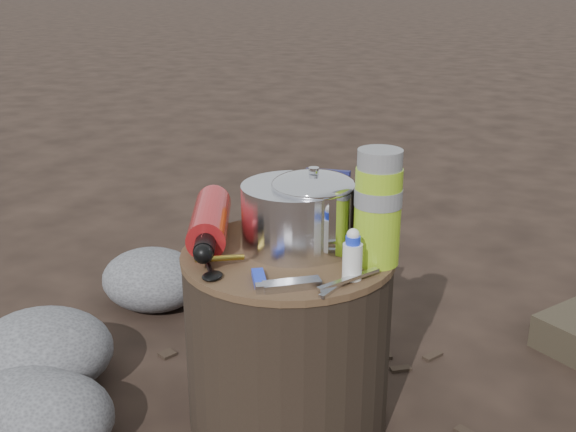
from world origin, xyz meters
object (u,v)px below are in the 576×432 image
at_px(camping_pot, 313,212).
at_px(travel_mug, 373,216).
at_px(stump, 288,338).
at_px(fuel_bottle, 210,221).
at_px(thermos, 378,208).

bearing_deg(camping_pot, travel_mug, 43.02).
relative_size(stump, travel_mug, 3.66).
distance_m(stump, fuel_bottle, 0.30).
distance_m(thermos, travel_mug, 0.12).
bearing_deg(stump, camping_pot, 42.49).
xyz_separation_m(fuel_bottle, travel_mug, (0.32, 0.13, 0.02)).
distance_m(stump, travel_mug, 0.32).
distance_m(fuel_bottle, travel_mug, 0.35).
bearing_deg(stump, thermos, 9.84).
relative_size(stump, fuel_bottle, 1.32).
height_order(stump, travel_mug, travel_mug).
bearing_deg(thermos, camping_pot, 177.83).
bearing_deg(travel_mug, fuel_bottle, -158.19).
bearing_deg(fuel_bottle, thermos, -23.05).
height_order(fuel_bottle, travel_mug, travel_mug).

